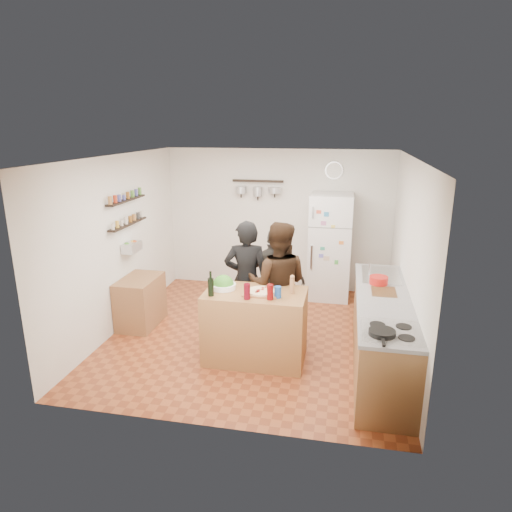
% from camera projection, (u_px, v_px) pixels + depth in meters
% --- Properties ---
extents(room_shell, '(4.20, 4.20, 4.20)m').
position_uv_depth(room_shell, '(260.00, 244.00, 6.55)').
color(room_shell, brown).
rests_on(room_shell, ground).
extents(prep_island, '(1.25, 0.72, 0.91)m').
position_uv_depth(prep_island, '(255.00, 326.00, 5.75)').
color(prep_island, olive).
rests_on(prep_island, floor).
extents(pizza_board, '(0.42, 0.34, 0.02)m').
position_uv_depth(pizza_board, '(261.00, 292.00, 5.59)').
color(pizza_board, '#935C35').
rests_on(pizza_board, prep_island).
extents(pizza, '(0.34, 0.34, 0.02)m').
position_uv_depth(pizza, '(261.00, 291.00, 5.58)').
color(pizza, beige).
rests_on(pizza, pizza_board).
extents(salad_bowl, '(0.32, 0.32, 0.06)m').
position_uv_depth(salad_bowl, '(223.00, 286.00, 5.74)').
color(salad_bowl, white).
rests_on(salad_bowl, prep_island).
extents(wine_bottle, '(0.07, 0.07, 0.22)m').
position_uv_depth(wine_bottle, '(211.00, 287.00, 5.48)').
color(wine_bottle, black).
rests_on(wine_bottle, prep_island).
extents(wine_glass_near, '(0.08, 0.08, 0.19)m').
position_uv_depth(wine_glass_near, '(247.00, 292.00, 5.38)').
color(wine_glass_near, '#510612').
rests_on(wine_glass_near, prep_island).
extents(wine_glass_far, '(0.08, 0.08, 0.19)m').
position_uv_depth(wine_glass_far, '(270.00, 292.00, 5.37)').
color(wine_glass_far, '#5E0809').
rests_on(wine_glass_far, prep_island).
extents(pepper_mill, '(0.06, 0.06, 0.19)m').
position_uv_depth(pepper_mill, '(292.00, 286.00, 5.56)').
color(pepper_mill, '#A47045').
rests_on(pepper_mill, prep_island).
extents(salt_canister, '(0.08, 0.08, 0.14)m').
position_uv_depth(salt_canister, '(278.00, 292.00, 5.43)').
color(salt_canister, '#1A4892').
rests_on(salt_canister, prep_island).
extents(person_left, '(0.67, 0.49, 1.68)m').
position_uv_depth(person_left, '(247.00, 280.00, 6.26)').
color(person_left, black).
rests_on(person_left, floor).
extents(person_center, '(0.85, 0.67, 1.70)m').
position_uv_depth(person_center, '(278.00, 284.00, 6.07)').
color(person_center, black).
rests_on(person_center, floor).
extents(person_back, '(0.91, 0.46, 1.49)m').
position_uv_depth(person_back, '(275.00, 279.00, 6.58)').
color(person_back, '#312E2B').
rests_on(person_back, floor).
extents(counter_run, '(0.63, 2.63, 0.90)m').
position_uv_depth(counter_run, '(382.00, 333.00, 5.56)').
color(counter_run, '#9E7042').
rests_on(counter_run, floor).
extents(stove_top, '(0.60, 0.62, 0.02)m').
position_uv_depth(stove_top, '(391.00, 332.00, 4.54)').
color(stove_top, white).
rests_on(stove_top, counter_run).
extents(skillet, '(0.26, 0.26, 0.05)m').
position_uv_depth(skillet, '(382.00, 333.00, 4.46)').
color(skillet, black).
rests_on(skillet, stove_top).
extents(sink, '(0.50, 0.80, 0.03)m').
position_uv_depth(sink, '(381.00, 275.00, 6.23)').
color(sink, silver).
rests_on(sink, counter_run).
extents(cutting_board, '(0.30, 0.40, 0.02)m').
position_uv_depth(cutting_board, '(384.00, 292.00, 5.62)').
color(cutting_board, brown).
rests_on(cutting_board, counter_run).
extents(red_bowl, '(0.24, 0.24, 0.10)m').
position_uv_depth(red_bowl, '(379.00, 280.00, 5.88)').
color(red_bowl, red).
rests_on(red_bowl, counter_run).
extents(fridge, '(0.70, 0.68, 1.80)m').
position_uv_depth(fridge, '(330.00, 247.00, 7.75)').
color(fridge, white).
rests_on(fridge, floor).
extents(wall_clock, '(0.30, 0.03, 0.30)m').
position_uv_depth(wall_clock, '(334.00, 170.00, 7.71)').
color(wall_clock, silver).
rests_on(wall_clock, back_wall).
extents(spice_shelf_lower, '(0.12, 1.00, 0.02)m').
position_uv_depth(spice_shelf_lower, '(128.00, 224.00, 6.66)').
color(spice_shelf_lower, black).
rests_on(spice_shelf_lower, left_wall).
extents(spice_shelf_upper, '(0.12, 1.00, 0.02)m').
position_uv_depth(spice_shelf_upper, '(126.00, 200.00, 6.57)').
color(spice_shelf_upper, black).
rests_on(spice_shelf_upper, left_wall).
extents(produce_basket, '(0.18, 0.35, 0.14)m').
position_uv_depth(produce_basket, '(132.00, 247.00, 6.76)').
color(produce_basket, silver).
rests_on(produce_basket, left_wall).
extents(side_table, '(0.50, 0.80, 0.73)m').
position_uv_depth(side_table, '(140.00, 302.00, 6.78)').
color(side_table, olive).
rests_on(side_table, floor).
extents(pot_rack, '(0.90, 0.04, 0.04)m').
position_uv_depth(pot_rack, '(258.00, 181.00, 7.93)').
color(pot_rack, black).
rests_on(pot_rack, back_wall).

